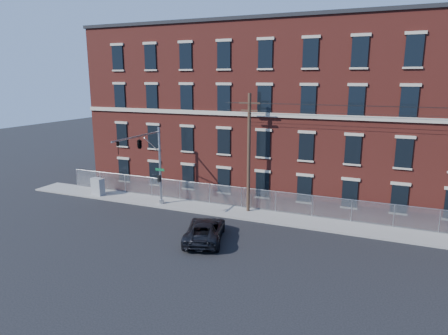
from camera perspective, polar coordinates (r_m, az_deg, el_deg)
ground at (r=30.53m, az=-3.69°, el=-9.07°), size 140.00×140.00×0.00m
sidewalk at (r=32.35m, az=20.22°, el=-8.46°), size 65.00×3.00×0.12m
mill_building at (r=39.40m, az=21.81°, el=7.19°), size 55.30×14.32×16.30m
chain_link_fence at (r=33.26m, az=20.47°, el=-6.09°), size 59.06×0.06×1.85m
traffic_signal_mast at (r=33.82m, az=-11.30°, el=2.37°), size 0.90×6.75×7.00m
utility_pole_near at (r=33.29m, az=3.58°, el=2.34°), size 1.80×0.28×10.00m
pickup_truck at (r=28.65m, az=-2.77°, el=-8.91°), size 4.03×5.97×1.52m
utility_cabinet at (r=40.86m, az=-17.62°, el=-2.61°), size 1.44×0.93×1.66m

